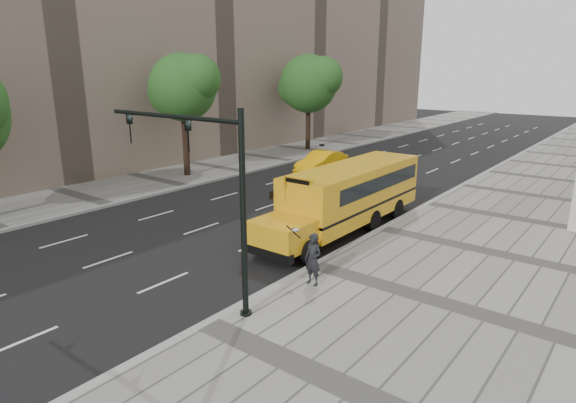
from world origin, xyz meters
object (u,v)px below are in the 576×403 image
Objects in this scene: school_bus at (350,192)px; taxi_near at (318,202)px; taxi_far at (322,162)px; pedestrian at (313,259)px; tree_c at (309,83)px; tree_b at (183,87)px; traffic_signal at (209,183)px.

taxi_near is (-2.50, 0.93, -1.09)m from school_bus.
pedestrian is at bearing -57.55° from taxi_far.
tree_c is 23.35m from school_bus.
school_bus is 2.38× the size of taxi_far.
tree_b is 15.81m from school_bus.
tree_b is 11.12m from taxi_far.
school_bus is 9.90m from traffic_signal.
pedestrian is (10.67, -16.28, 0.28)m from taxi_far.
taxi_far is at bearing 130.19° from school_bus.
tree_b is at bearing 141.70° from traffic_signal.
tree_c is 31.27m from traffic_signal.
traffic_signal is at bearing -89.08° from taxi_near.
taxi_far is 0.76× the size of traffic_signal.
tree_b is 0.74× the size of school_bus.
taxi_near is at bearing 159.60° from school_bus.
tree_c reaches higher than pedestrian.
tree_b is 2.15× the size of taxi_near.
taxi_far is 2.62× the size of pedestrian.
traffic_signal reaches higher than taxi_near.
tree_b is 20.40m from pedestrian.
tree_b is 20.00m from traffic_signal.
tree_b reaches higher than pedestrian.
tree_c reaches higher than school_bus.
pedestrian is at bearing -28.15° from tree_b.
tree_b is 1.33× the size of traffic_signal.
traffic_signal is at bearing -60.02° from tree_c.
tree_c is 0.76× the size of school_bus.
pedestrian reaches higher than taxi_near.
school_bus is 7.07m from pedestrian.
traffic_signal reaches higher than school_bus.
tree_c is at bearing 130.12° from taxi_far.
tree_c is at bearing 110.98° from taxi_near.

